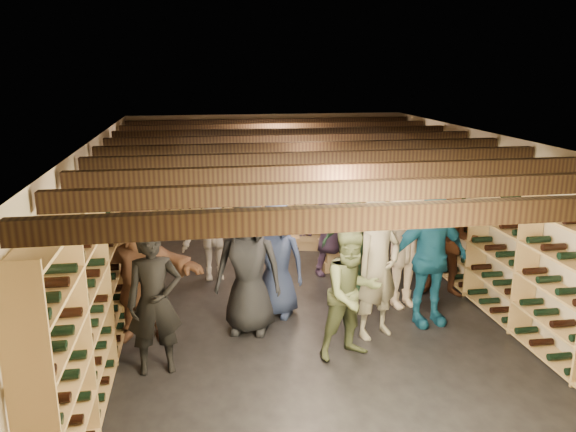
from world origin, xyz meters
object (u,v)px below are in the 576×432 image
Objects in this scene: person_6 at (276,260)px; person_11 at (331,229)px; person_7 at (378,269)px; crate_loose at (301,241)px; person_0 at (248,267)px; person_10 at (351,244)px; crate_stack_right at (336,255)px; person_12 at (420,225)px; person_1 at (155,302)px; person_4 at (429,258)px; person_5 at (139,273)px; person_3 at (407,246)px; crate_stack_left at (313,231)px; person_9 at (213,233)px; person_8 at (450,243)px; person_2 at (352,294)px.

person_6 reaches higher than person_11.
crate_loose is at bearing 70.68° from person_7.
person_0 is 1.11× the size of person_10.
crate_loose is 2.55m from person_10.
crate_stack_right is 1.47m from person_12.
crate_stack_right is 2.09m from person_6.
person_1 reaches higher than person_6.
person_1 reaches higher than crate_stack_right.
person_4 is (0.68, -2.19, 0.65)m from crate_stack_right.
crate_stack_right is at bearing 23.87° from person_11.
crate_stack_right is at bearing 76.15° from person_6.
person_5 reaches higher than person_10.
crate_stack_right is 0.34× the size of person_1.
person_7 is at bearing -93.87° from person_10.
person_3 is 1.15× the size of person_6.
person_5 is at bearing 171.13° from person_4.
person_5 is at bearing -127.79° from crate_loose.
person_9 is at bearing -145.57° from crate_stack_left.
person_3 is 3.03m from person_9.
person_5 is (-3.59, -0.38, -0.04)m from person_3.
person_12 is (0.00, 1.16, -0.04)m from person_8.
person_0 is 0.97× the size of person_7.
person_3 is at bearing 24.38° from person_0.
person_1 is (-2.43, -4.28, 0.74)m from crate_loose.
crate_stack_right is 0.32× the size of person_5.
person_11 is (-0.05, 2.29, -0.14)m from person_7.
person_8 is (1.44, 1.05, -0.07)m from person_7.
person_1 is (-2.77, -2.87, 0.57)m from crate_stack_right.
person_2 reaches higher than person_9.
crate_loose is 0.32× the size of person_10.
crate_stack_left is 0.44× the size of person_12.
person_3 reaches higher than crate_stack_right.
crate_stack_left is at bearing 91.52° from person_10.
person_5 is at bearing -165.94° from person_0.
person_5 is (-1.34, 0.01, 0.00)m from person_0.
person_10 is at bearing -91.93° from crate_stack_right.
person_5 is 3.44m from person_11.
crate_stack_right is 2.11m from person_9.
person_6 is 1.02× the size of person_9.
person_9 is (-0.38, 1.90, -0.09)m from person_0.
person_6 is 2.94m from person_12.
person_1 reaches higher than person_11.
person_7 reaches higher than person_12.
crate_stack_left is 4.09m from person_2.
person_3 is 1.05× the size of person_5.
person_9 is (-3.40, 1.24, -0.04)m from person_8.
crate_stack_right is 0.36× the size of person_9.
person_8 is (1.36, -1.37, 0.56)m from crate_stack_right.
person_11 reaches higher than crate_stack_right.
crate_stack_left is at bearing 113.70° from person_12.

